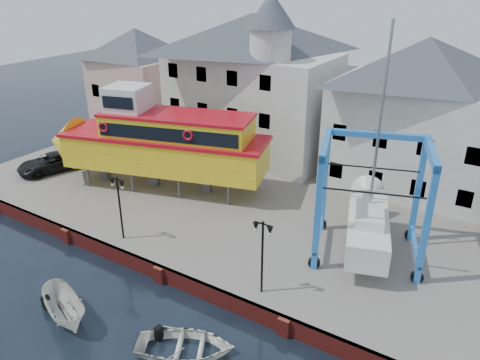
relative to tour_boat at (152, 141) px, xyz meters
The scene contains 13 objects.
ground 12.16m from the tour_boat, 47.18° to the right, with size 140.00×140.00×0.00m, color black.
hardstanding 9.12m from the tour_boat, 19.82° to the left, with size 44.00×22.00×1.00m, color #635D55.
quay_wall 11.91m from the tour_boat, 46.82° to the right, with size 44.00×0.47×1.00m.
building_pink 14.31m from the tour_boat, 136.73° to the left, with size 8.00×7.00×10.30m.
building_white_main 10.86m from the tour_boat, 74.73° to the left, with size 14.00×8.30×14.00m.
building_white_right 19.91m from the tour_boat, 32.87° to the left, with size 12.00×8.00×11.20m.
lamp_post_left 7.94m from the tour_boat, 62.67° to the right, with size 1.12×0.32×4.20m.
lamp_post_right 15.36m from the tour_boat, 27.32° to the right, with size 1.12×0.32×4.20m.
tour_boat is the anchor object (origin of this frame).
travel_lift 16.80m from the tour_boat, ahead, with size 7.37×9.02×13.24m.
van 10.02m from the tour_boat, 165.31° to the right, with size 2.46×5.34×1.48m, color black.
motorboat_a 15.12m from the tour_boat, 66.78° to the right, with size 1.58×4.20×1.62m, color silver.
motorboat_b 17.63m from the tour_boat, 43.85° to the right, with size 3.33×4.66×0.97m, color silver.
Camera 1 is at (15.71, -16.26, 16.39)m, focal length 35.00 mm.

